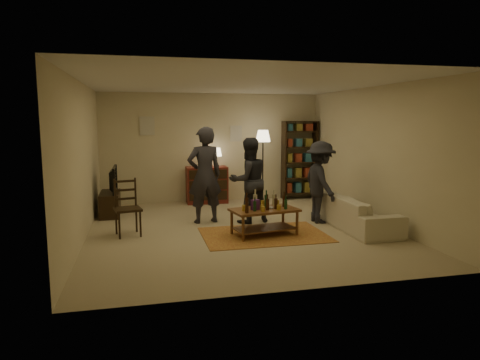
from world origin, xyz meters
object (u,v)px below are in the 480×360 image
object	(u,v)px
person_left	(205,175)
tv_stand	(110,198)
sofa	(357,212)
coffee_table	(264,212)
dresser	(207,184)
person_by_sofa	(320,182)
floor_lamp	(263,141)
bookshelf	(299,159)
person_right	(249,180)
dining_chair	(127,205)

from	to	relation	value
person_left	tv_stand	bearing A→B (deg)	-38.95
sofa	coffee_table	bearing A→B (deg)	92.87
dresser	person_by_sofa	size ratio (longest dim) A/B	0.83
tv_stand	floor_lamp	size ratio (longest dim) A/B	0.59
bookshelf	person_right	size ratio (longest dim) A/B	1.19
floor_lamp	bookshelf	bearing A→B (deg)	21.58
sofa	tv_stand	bearing A→B (deg)	64.66
dining_chair	person_right	distance (m)	2.40
sofa	person_left	distance (m)	3.03
coffee_table	person_left	bearing A→B (deg)	126.61
tv_stand	dining_chair	bearing A→B (deg)	-76.74
floor_lamp	person_right	world-z (taller)	floor_lamp
dining_chair	floor_lamp	distance (m)	4.01
dresser	person_left	world-z (taller)	person_left
dining_chair	dresser	xyz separation A→B (m)	(1.85, 2.62, -0.07)
floor_lamp	person_left	size ratio (longest dim) A/B	0.94
bookshelf	person_left	world-z (taller)	bookshelf
floor_lamp	sofa	xyz separation A→B (m)	(1.07, -2.74, -1.23)
bookshelf	person_left	xyz separation A→B (m)	(-2.79, -2.08, -0.08)
tv_stand	sofa	bearing A→B (deg)	-25.34
dining_chair	tv_stand	distance (m)	1.77
bookshelf	sofa	xyz separation A→B (m)	(-0.05, -3.18, -0.73)
person_right	coffee_table	bearing A→B (deg)	77.96
coffee_table	sofa	world-z (taller)	coffee_table
bookshelf	dining_chair	bearing A→B (deg)	-147.88
tv_stand	sofa	xyz separation A→B (m)	(4.64, -2.20, -0.08)
floor_lamp	sofa	world-z (taller)	floor_lamp
dining_chair	bookshelf	bearing A→B (deg)	20.72
dresser	sofa	size ratio (longest dim) A/B	0.65
floor_lamp	person_right	bearing A→B (deg)	-114.30
coffee_table	person_right	xyz separation A→B (m)	(-0.03, 1.01, 0.43)
floor_lamp	person_left	bearing A→B (deg)	-135.60
dining_chair	bookshelf	world-z (taller)	bookshelf
dresser	bookshelf	distance (m)	2.50
dresser	sofa	bearing A→B (deg)	-52.46
floor_lamp	person_by_sofa	size ratio (longest dim) A/B	1.10
floor_lamp	person_by_sofa	xyz separation A→B (m)	(0.57, -2.15, -0.72)
bookshelf	person_by_sofa	bearing A→B (deg)	-101.90
person_left	person_by_sofa	world-z (taller)	person_left
dining_chair	tv_stand	xyz separation A→B (m)	(-0.40, 1.71, -0.16)
bookshelf	person_by_sofa	xyz separation A→B (m)	(-0.55, -2.59, -0.22)
person_left	person_by_sofa	distance (m)	2.31
dining_chair	dresser	bearing A→B (deg)	43.43
dining_chair	person_left	world-z (taller)	person_left
sofa	dresser	bearing A→B (deg)	37.54
coffee_table	dining_chair	bearing A→B (deg)	166.24
tv_stand	floor_lamp	bearing A→B (deg)	8.56
dresser	floor_lamp	xyz separation A→B (m)	(1.32, -0.38, 1.06)
tv_stand	sofa	size ratio (longest dim) A/B	0.51
coffee_table	floor_lamp	xyz separation A→B (m)	(0.79, 2.83, 1.12)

